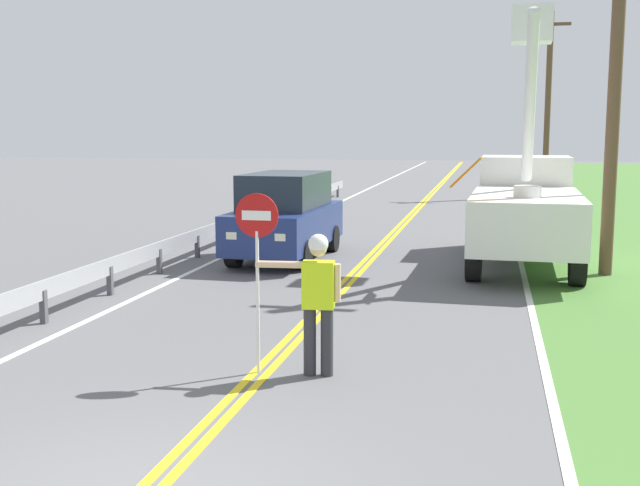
# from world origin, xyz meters

# --- Properties ---
(centerline_yellow_left) EXTENTS (0.11, 110.00, 0.01)m
(centerline_yellow_left) POSITION_xyz_m (-0.09, 20.00, 0.01)
(centerline_yellow_left) COLOR yellow
(centerline_yellow_left) RESTS_ON ground
(centerline_yellow_right) EXTENTS (0.11, 110.00, 0.01)m
(centerline_yellow_right) POSITION_xyz_m (0.09, 20.00, 0.01)
(centerline_yellow_right) COLOR yellow
(centerline_yellow_right) RESTS_ON ground
(edge_line_right) EXTENTS (0.12, 110.00, 0.01)m
(edge_line_right) POSITION_xyz_m (3.60, 20.00, 0.01)
(edge_line_right) COLOR silver
(edge_line_right) RESTS_ON ground
(edge_line_left) EXTENTS (0.12, 110.00, 0.01)m
(edge_line_left) POSITION_xyz_m (-3.60, 20.00, 0.01)
(edge_line_left) COLOR silver
(edge_line_left) RESTS_ON ground
(flagger_worker) EXTENTS (1.08, 0.28, 1.83)m
(flagger_worker) POSITION_xyz_m (0.73, 3.88, 1.05)
(flagger_worker) COLOR #2D2D33
(flagger_worker) RESTS_ON ground
(stop_sign_paddle) EXTENTS (0.56, 0.04, 2.33)m
(stop_sign_paddle) POSITION_xyz_m (-0.03, 3.81, 1.71)
(stop_sign_paddle) COLOR silver
(stop_sign_paddle) RESTS_ON ground
(utility_bucket_truck) EXTENTS (2.85, 6.87, 5.88)m
(utility_bucket_truck) POSITION_xyz_m (3.65, 13.29, 1.43)
(utility_bucket_truck) COLOR white
(utility_bucket_truck) RESTS_ON ground
(oncoming_suv_nearest) EXTENTS (2.02, 4.65, 2.10)m
(oncoming_suv_nearest) POSITION_xyz_m (-2.01, 12.73, 1.06)
(oncoming_suv_nearest) COLOR navy
(oncoming_suv_nearest) RESTS_ON ground
(utility_pole_near) EXTENTS (1.80, 0.28, 8.34)m
(utility_pole_near) POSITION_xyz_m (5.33, 12.12, 4.35)
(utility_pole_near) COLOR brown
(utility_pole_near) RESTS_ON ground
(utility_pole_mid) EXTENTS (1.80, 0.28, 8.63)m
(utility_pole_mid) POSITION_xyz_m (5.39, 33.29, 4.50)
(utility_pole_mid) COLOR brown
(utility_pole_mid) RESTS_ON ground
(guardrail_left_shoulder) EXTENTS (0.10, 32.00, 0.71)m
(guardrail_left_shoulder) POSITION_xyz_m (-4.20, 15.88, 0.52)
(guardrail_left_shoulder) COLOR #9EA0A3
(guardrail_left_shoulder) RESTS_ON ground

